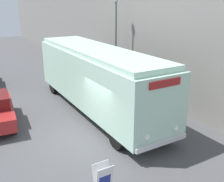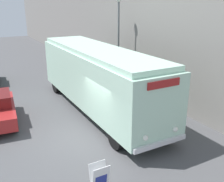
# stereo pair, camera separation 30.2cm
# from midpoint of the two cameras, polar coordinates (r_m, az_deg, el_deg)

# --- Properties ---
(ground_plane) EXTENTS (80.00, 80.00, 0.00)m
(ground_plane) POSITION_cam_midpoint_polar(r_m,az_deg,el_deg) (12.06, -4.80, -10.13)
(ground_plane) COLOR #4C4C4F
(building_wall_right) EXTENTS (0.30, 60.00, 7.54)m
(building_wall_right) POSITION_cam_midpoint_polar(r_m,az_deg,el_deg) (22.20, -1.77, 13.50)
(building_wall_right) COLOR gray
(building_wall_right) RESTS_ON ground_plane
(vintage_bus) EXTENTS (2.62, 11.13, 3.53)m
(vintage_bus) POSITION_cam_midpoint_polar(r_m,az_deg,el_deg) (14.32, -2.58, 3.27)
(vintage_bus) COLOR black
(vintage_bus) RESTS_ON ground_plane
(sign_board) EXTENTS (0.58, 0.39, 1.05)m
(sign_board) POSITION_cam_midpoint_polar(r_m,az_deg,el_deg) (8.73, -1.66, -18.68)
(sign_board) COLOR gray
(sign_board) RESTS_ON ground_plane
(streetlamp) EXTENTS (0.36, 0.36, 6.18)m
(streetlamp) POSITION_cam_midpoint_polar(r_m,az_deg,el_deg) (17.67, 1.94, 12.98)
(streetlamp) COLOR #595E60
(streetlamp) RESTS_ON ground_plane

